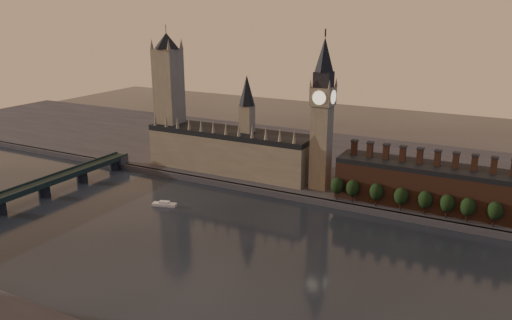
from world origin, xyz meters
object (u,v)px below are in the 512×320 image
(westminster_bridge, at_px, (18,195))
(river_boat, at_px, (164,204))
(victoria_tower, at_px, (169,94))
(big_ben, at_px, (322,113))

(westminster_bridge, relative_size, river_boat, 12.21)
(victoria_tower, distance_m, big_ben, 130.12)
(victoria_tower, bearing_deg, big_ben, -2.20)
(victoria_tower, bearing_deg, westminster_bridge, -106.56)
(victoria_tower, height_order, westminster_bridge, victoria_tower)
(victoria_tower, relative_size, river_boat, 6.60)
(big_ben, bearing_deg, river_boat, -139.54)
(victoria_tower, height_order, river_boat, victoria_tower)
(victoria_tower, relative_size, westminster_bridge, 0.54)
(westminster_bridge, height_order, river_boat, westminster_bridge)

